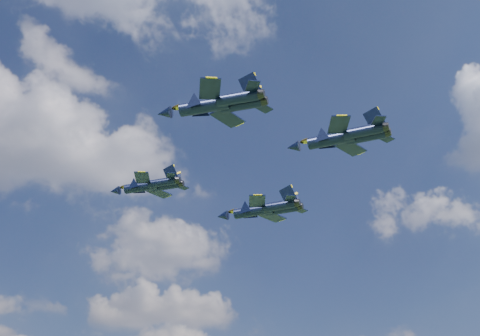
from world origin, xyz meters
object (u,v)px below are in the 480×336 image
Objects in this scene: jet_slot at (328,140)px; jet_lead at (139,187)px; jet_right at (251,211)px; jet_left at (201,107)px.

jet_lead is at bearing 88.89° from jet_slot.
jet_right is 25.30m from jet_slot.
jet_right is 1.03× the size of jet_slot.
jet_slot is (5.11, -24.64, 2.60)m from jet_right.
jet_left is at bearing 138.05° from jet_slot.
jet_lead is at bearing 44.88° from jet_left.
jet_lead is 26.03m from jet_left.
jet_slot reaches higher than jet_lead.
jet_slot is at bearing -47.55° from jet_left.
jet_right is at bearing 50.29° from jet_slot.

